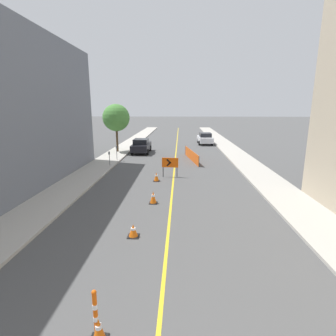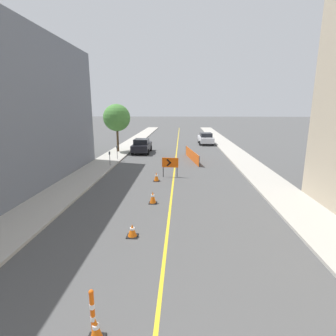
% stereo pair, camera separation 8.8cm
% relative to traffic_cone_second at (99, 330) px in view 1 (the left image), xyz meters
% --- Properties ---
extents(lane_stripe, '(0.12, 69.18, 0.01)m').
position_rel_traffic_cone_second_xyz_m(lane_stripe, '(1.29, 26.72, -0.28)').
color(lane_stripe, gold).
rests_on(lane_stripe, ground_plane).
extents(sidewalk_left, '(2.55, 69.18, 0.13)m').
position_rel_traffic_cone_second_xyz_m(sidewalk_left, '(-5.24, 26.72, -0.22)').
color(sidewalk_left, '#ADA89E').
rests_on(sidewalk_left, ground_plane).
extents(sidewalk_right, '(2.55, 69.18, 0.13)m').
position_rel_traffic_cone_second_xyz_m(sidewalk_right, '(7.82, 26.72, -0.22)').
color(sidewalk_right, '#ADA89E').
rests_on(sidewalk_right, ground_plane).
extents(traffic_cone_second, '(0.36, 0.36, 0.57)m').
position_rel_traffic_cone_second_xyz_m(traffic_cone_second, '(0.00, 0.00, 0.00)').
color(traffic_cone_second, black).
rests_on(traffic_cone_second, ground_plane).
extents(traffic_cone_third, '(0.46, 0.46, 0.52)m').
position_rel_traffic_cone_second_xyz_m(traffic_cone_third, '(-0.09, 4.79, -0.03)').
color(traffic_cone_third, black).
rests_on(traffic_cone_third, ground_plane).
extents(traffic_cone_fourth, '(0.43, 0.43, 0.67)m').
position_rel_traffic_cone_second_xyz_m(traffic_cone_fourth, '(0.33, 8.54, 0.05)').
color(traffic_cone_fourth, black).
rests_on(traffic_cone_fourth, ground_plane).
extents(traffic_cone_fifth, '(0.43, 0.43, 0.64)m').
position_rel_traffic_cone_second_xyz_m(traffic_cone_fifth, '(0.12, 12.86, 0.03)').
color(traffic_cone_fifth, black).
rests_on(traffic_cone_fifth, ground_plane).
extents(delineator_post_front, '(0.32, 0.32, 1.27)m').
position_rel_traffic_cone_second_xyz_m(delineator_post_front, '(-0.06, 0.02, 0.27)').
color(delineator_post_front, black).
rests_on(delineator_post_front, ground_plane).
extents(arrow_barricade_primary, '(1.21, 0.18, 1.44)m').
position_rel_traffic_cone_second_xyz_m(arrow_barricade_primary, '(1.03, 14.04, 0.75)').
color(arrow_barricade_primary, '#EF560C').
rests_on(arrow_barricade_primary, ground_plane).
extents(safety_mesh_fence, '(1.09, 6.12, 0.96)m').
position_rel_traffic_cone_second_xyz_m(safety_mesh_fence, '(2.87, 20.45, 0.20)').
color(safety_mesh_fence, '#EF560C').
rests_on(safety_mesh_fence, ground_plane).
extents(parked_car_curb_near, '(1.93, 4.31, 1.59)m').
position_rel_traffic_cone_second_xyz_m(parked_car_curb_near, '(-2.63, 24.42, 0.52)').
color(parked_car_curb_near, black).
rests_on(parked_car_curb_near, ground_plane).
extents(parked_car_curb_mid, '(1.98, 4.37, 1.59)m').
position_rel_traffic_cone_second_xyz_m(parked_car_curb_mid, '(5.22, 31.98, 0.52)').
color(parked_car_curb_mid, silver).
rests_on(parked_car_curb_mid, ground_plane).
extents(parking_meter_near_curb, '(0.12, 0.11, 1.37)m').
position_rel_traffic_cone_second_xyz_m(parking_meter_near_curb, '(-4.31, 19.78, 0.81)').
color(parking_meter_near_curb, '#4C4C51').
rests_on(parking_meter_near_curb, sidewalk_left).
extents(parking_meter_far_curb, '(0.12, 0.11, 1.24)m').
position_rel_traffic_cone_second_xyz_m(parking_meter_far_curb, '(-4.31, 17.13, 0.73)').
color(parking_meter_far_curb, '#4C4C51').
rests_on(parking_meter_far_curb, sidewalk_left).
extents(street_tree_left_near, '(2.98, 2.98, 5.27)m').
position_rel_traffic_cone_second_xyz_m(street_tree_left_near, '(-5.36, 24.51, 3.61)').
color(street_tree_left_near, '#4C3823').
rests_on(street_tree_left_near, sidewalk_left).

